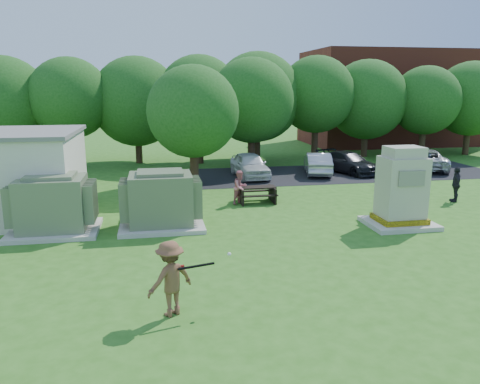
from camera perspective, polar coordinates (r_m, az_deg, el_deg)
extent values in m
plane|color=#2D6619|center=(13.40, 3.12, -9.17)|extent=(120.00, 120.00, 0.00)
cube|color=maroon|center=(44.35, 18.14, 10.84)|extent=(15.00, 8.00, 8.00)
cube|color=#232326|center=(27.90, 10.70, 2.22)|extent=(20.00, 6.00, 0.01)
cube|color=beige|center=(17.66, -21.60, -4.37)|extent=(3.00, 2.40, 0.15)
cube|color=#657352|center=(17.41, -21.87, -1.30)|extent=(2.20, 1.80, 1.80)
cube|color=#657352|center=(17.22, -22.13, 1.81)|extent=(1.60, 1.30, 0.12)
cube|color=#657352|center=(17.71, -25.90, -1.36)|extent=(0.32, 1.50, 1.35)
cube|color=#657352|center=(17.19, -17.73, -1.06)|extent=(0.32, 1.50, 1.35)
cube|color=beige|center=(17.30, -9.49, -3.97)|extent=(3.00, 2.40, 0.15)
cube|color=#5F6C4B|center=(17.05, -9.61, -0.83)|extent=(2.20, 1.80, 1.80)
cube|color=#5F6C4B|center=(16.85, -9.73, 2.35)|extent=(1.60, 1.30, 0.12)
cube|color=#5F6C4B|center=(17.08, -13.87, -0.91)|extent=(0.32, 1.50, 1.35)
cube|color=#5F6C4B|center=(17.10, -5.35, -0.58)|extent=(0.32, 1.50, 1.35)
cube|color=beige|center=(18.19, 18.79, -3.64)|extent=(2.39, 1.96, 0.16)
cube|color=yellow|center=(18.14, 18.83, -3.09)|extent=(1.69, 1.36, 0.20)
cube|color=#B8B298|center=(17.87, 19.10, 0.57)|extent=(1.52, 1.20, 2.18)
cube|color=#B8B298|center=(17.66, 19.40, 4.63)|extent=(1.25, 0.98, 0.38)
cube|color=gray|center=(17.25, 20.22, 1.54)|extent=(0.98, 0.04, 0.54)
cube|color=black|center=(20.50, 2.05, 0.58)|extent=(1.66, 0.64, 0.06)
cube|color=black|center=(21.04, 1.75, 0.13)|extent=(1.66, 0.23, 0.05)
cube|color=black|center=(20.08, 2.36, -0.49)|extent=(1.66, 0.23, 0.05)
cube|color=black|center=(20.44, 0.08, -0.43)|extent=(0.07, 1.24, 0.68)
cube|color=black|center=(20.74, 3.99, -0.26)|extent=(0.07, 1.24, 0.68)
imported|color=brown|center=(10.60, -8.49, -10.39)|extent=(1.28, 1.12, 1.72)
imported|color=black|center=(19.07, 17.02, 0.00)|extent=(0.77, 0.57, 1.95)
imported|color=#CA6B72|center=(20.19, 0.03, 0.56)|extent=(0.91, 0.87, 1.48)
imported|color=#222227|center=(22.70, 24.82, 0.85)|extent=(0.69, 0.99, 1.56)
imported|color=silver|center=(26.30, 1.20, 3.31)|extent=(1.85, 4.12, 1.38)
imported|color=#ADADB2|center=(27.58, 9.44, 3.48)|extent=(2.24, 4.08, 1.27)
imported|color=black|center=(28.38, 13.04, 3.53)|extent=(3.14, 4.57, 1.23)
imported|color=#B6B6BB|center=(30.92, 21.67, 3.73)|extent=(3.60, 4.99, 1.26)
cylinder|color=black|center=(10.48, -5.35, -8.99)|extent=(0.84, 0.28, 0.06)
cylinder|color=maroon|center=(10.48, -7.42, -9.04)|extent=(0.23, 0.12, 0.06)
sphere|color=white|center=(10.77, -1.32, -7.58)|extent=(0.09, 0.09, 0.09)
cylinder|color=#47301E|center=(32.98, -26.33, 4.82)|extent=(0.44, 0.44, 2.40)
sphere|color=#235B1C|center=(32.77, -26.83, 9.80)|extent=(5.60, 5.60, 5.60)
cylinder|color=#47301E|center=(31.50, -19.63, 5.45)|extent=(0.44, 0.44, 2.80)
sphere|color=#235B1C|center=(31.30, -20.03, 10.72)|extent=(5.00, 5.00, 5.00)
cylinder|color=#47301E|center=(31.93, -12.25, 5.54)|extent=(0.44, 0.44, 2.30)
sphere|color=#235B1C|center=(31.72, -12.50, 10.72)|extent=(5.80, 5.80, 5.80)
cylinder|color=#47301E|center=(31.14, -4.90, 5.97)|extent=(0.44, 0.44, 2.70)
sphere|color=#235B1C|center=(30.93, -5.01, 11.45)|extent=(5.40, 5.40, 5.40)
cylinder|color=#47301E|center=(32.36, 2.10, 6.09)|extent=(0.44, 0.44, 2.50)
sphere|color=#235B1C|center=(32.15, 2.15, 11.50)|extent=(6.00, 6.00, 6.00)
cylinder|color=#47301E|center=(33.05, 9.09, 6.43)|extent=(0.44, 0.44, 2.90)
sphere|color=#235B1C|center=(32.86, 9.27, 11.65)|extent=(5.20, 5.20, 5.20)
cylinder|color=#47301E|center=(35.15, 14.95, 6.12)|extent=(0.44, 0.44, 2.40)
sphere|color=#235B1C|center=(34.95, 15.22, 10.81)|extent=(5.60, 5.60, 5.60)
cylinder|color=#47301E|center=(36.25, 21.33, 6.03)|extent=(0.44, 0.44, 2.60)
sphere|color=#235B1C|center=(36.07, 21.68, 10.35)|extent=(4.80, 4.80, 4.80)
cylinder|color=#47301E|center=(38.98, 25.91, 5.96)|extent=(0.44, 0.44, 2.50)
sphere|color=#235B1C|center=(38.80, 26.32, 10.16)|extent=(5.40, 5.40, 5.40)
cylinder|color=#47301E|center=(23.97, -5.60, 3.57)|extent=(0.44, 0.44, 2.40)
sphere|color=#235B1C|center=(23.69, -5.74, 9.74)|extent=(4.60, 4.60, 4.60)
cylinder|color=#47301E|center=(29.43, 1.37, 5.53)|extent=(0.44, 0.44, 2.60)
sphere|color=#235B1C|center=(29.21, 1.40, 11.10)|extent=(5.20, 5.20, 5.20)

